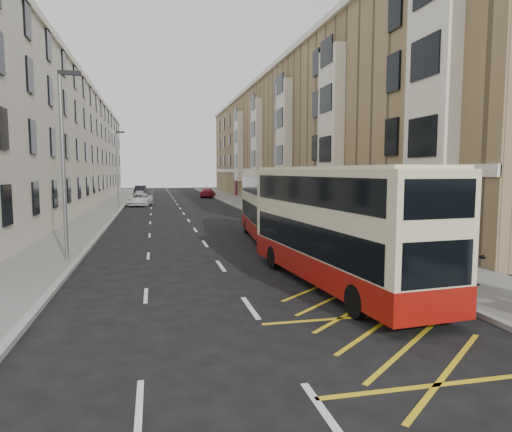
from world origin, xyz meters
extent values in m
plane|color=black|center=(0.00, 0.00, 0.00)|extent=(200.00, 200.00, 0.00)
cube|color=slate|center=(8.00, 30.00, 0.07)|extent=(4.00, 120.00, 0.15)
cube|color=slate|center=(-7.50, 30.00, 0.07)|extent=(3.00, 120.00, 0.15)
cube|color=gray|center=(6.00, 30.00, 0.07)|extent=(0.25, 120.00, 0.15)
cube|color=gray|center=(-6.00, 30.00, 0.07)|extent=(0.25, 120.00, 0.15)
cube|color=#987E58|center=(15.00, 45.50, 7.50)|extent=(10.00, 79.00, 15.00)
cube|color=white|center=(9.97, 45.50, 4.00)|extent=(0.18, 79.00, 0.50)
cube|color=white|center=(9.90, 45.50, 15.00)|extent=(0.40, 79.00, 0.50)
cube|color=white|center=(9.65, 10.00, 7.50)|extent=(0.80, 3.20, 10.00)
cube|color=white|center=(9.65, 22.00, 7.50)|extent=(0.80, 3.20, 10.00)
cube|color=white|center=(9.65, 34.00, 7.50)|extent=(0.80, 3.20, 10.00)
cube|color=white|center=(9.65, 46.00, 7.50)|extent=(0.80, 3.20, 10.00)
cube|color=white|center=(9.65, 58.00, 7.50)|extent=(0.80, 3.20, 10.00)
cube|color=#570F18|center=(9.95, 14.00, 1.70)|extent=(0.20, 1.60, 3.00)
cube|color=#570F18|center=(9.95, 26.00, 1.70)|extent=(0.20, 1.60, 3.00)
cube|color=#570F18|center=(9.95, 38.00, 1.70)|extent=(0.20, 1.60, 3.00)
cube|color=#570F18|center=(9.95, 50.00, 1.70)|extent=(0.20, 1.60, 3.00)
cube|color=#570F18|center=(9.95, 62.00, 1.70)|extent=(0.20, 1.60, 3.00)
cube|color=beige|center=(-13.50, 45.50, 6.50)|extent=(9.00, 79.00, 13.00)
cube|color=white|center=(-8.97, 45.50, 13.00)|extent=(0.30, 79.00, 0.50)
cylinder|color=#A91514|center=(6.25, 2.50, 0.65)|extent=(0.06, 0.06, 1.00)
cylinder|color=#A91514|center=(6.25, 5.75, 0.65)|extent=(0.06, 0.06, 1.00)
cylinder|color=#A91514|center=(6.25, 9.00, 0.65)|extent=(0.06, 0.06, 1.00)
cube|color=#A91514|center=(6.25, 5.75, 1.13)|extent=(0.05, 6.50, 0.06)
cube|color=#A91514|center=(6.25, 5.75, 0.70)|extent=(0.05, 6.50, 0.06)
cylinder|color=gray|center=(-6.40, 12.00, 4.15)|extent=(0.16, 0.16, 8.00)
cube|color=black|center=(-6.00, 12.00, 8.05)|extent=(0.90, 0.18, 0.18)
cylinder|color=gray|center=(-6.40, 42.00, 4.15)|extent=(0.16, 0.16, 8.00)
cube|color=black|center=(-6.00, 42.00, 8.05)|extent=(0.90, 0.18, 0.18)
cube|color=beige|center=(3.39, 5.84, 2.18)|extent=(3.24, 10.50, 3.71)
cube|color=maroon|center=(3.39, 5.84, 0.75)|extent=(3.27, 10.53, 0.85)
cube|color=black|center=(3.39, 5.84, 1.74)|extent=(3.20, 9.68, 1.03)
cube|color=black|center=(3.39, 5.84, 3.33)|extent=(3.20, 9.68, 0.94)
cube|color=beige|center=(3.39, 5.84, 4.08)|extent=(3.11, 10.08, 0.11)
cube|color=black|center=(2.94, 10.96, 1.78)|extent=(1.99, 0.25, 1.22)
cube|color=black|center=(2.94, 10.96, 3.71)|extent=(1.64, 0.22, 0.42)
cube|color=black|center=(3.84, 0.71, 1.78)|extent=(1.99, 0.25, 1.13)
cylinder|color=black|center=(2.05, 9.04, 0.47)|extent=(0.34, 0.96, 0.94)
cylinder|color=black|center=(4.16, 9.22, 0.47)|extent=(0.34, 0.96, 0.94)
cylinder|color=black|center=(2.62, 2.45, 0.47)|extent=(0.34, 0.96, 0.94)
cylinder|color=black|center=(4.73, 2.63, 0.47)|extent=(0.34, 0.96, 0.94)
cube|color=beige|center=(3.80, 16.50, 2.07)|extent=(3.10, 9.96, 3.52)
cube|color=maroon|center=(3.80, 16.50, 0.71)|extent=(3.13, 9.99, 0.80)
cube|color=black|center=(3.80, 16.50, 1.65)|extent=(3.07, 9.19, 0.98)
cube|color=black|center=(3.80, 16.50, 3.16)|extent=(3.07, 9.19, 0.89)
cube|color=beige|center=(3.80, 16.50, 3.87)|extent=(2.98, 9.57, 0.11)
cube|color=black|center=(4.24, 21.37, 1.69)|extent=(1.89, 0.24, 1.16)
cube|color=black|center=(4.24, 21.37, 3.52)|extent=(1.56, 0.21, 0.40)
cube|color=black|center=(3.37, 11.64, 1.69)|extent=(1.89, 0.24, 1.07)
cylinder|color=black|center=(3.08, 19.72, 0.45)|extent=(0.33, 0.91, 0.89)
cylinder|color=black|center=(5.09, 19.54, 0.45)|extent=(0.33, 0.91, 0.89)
cylinder|color=black|center=(2.52, 13.47, 0.45)|extent=(0.33, 0.91, 0.89)
cylinder|color=black|center=(4.53, 13.29, 0.45)|extent=(0.33, 0.91, 0.89)
imported|color=black|center=(7.69, 4.32, 1.03)|extent=(0.89, 0.71, 1.76)
imported|color=black|center=(6.35, 7.85, 1.11)|extent=(1.19, 0.66, 1.91)
imported|color=white|center=(-4.24, 44.65, 0.70)|extent=(3.13, 5.37, 1.40)
imported|color=#A0A3A7|center=(-4.62, 56.02, 0.66)|extent=(1.82, 3.98, 1.32)
imported|color=black|center=(-4.81, 67.85, 0.79)|extent=(2.01, 4.89, 1.57)
imported|color=#A2182F|center=(5.20, 59.43, 0.66)|extent=(3.02, 4.87, 1.32)
camera|label=1|loc=(-2.68, -8.71, 3.99)|focal=32.00mm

